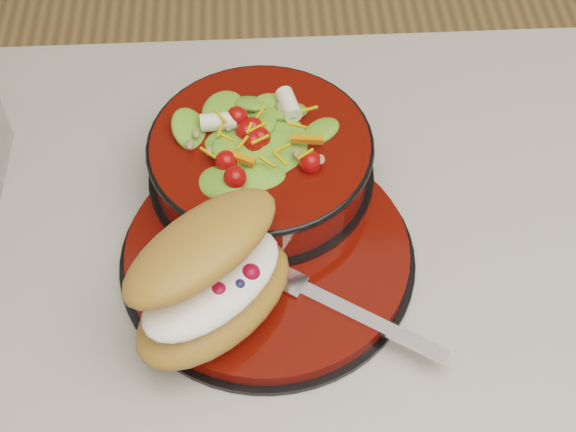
{
  "coord_description": "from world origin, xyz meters",
  "views": [
    {
      "loc": [
        -0.02,
        -0.36,
        1.52
      ],
      "look_at": [
        0.0,
        0.08,
        0.94
      ],
      "focal_mm": 50.0,
      "sensor_mm": 36.0,
      "label": 1
    }
  ],
  "objects_px": {
    "dinner_plate": "(268,254)",
    "croissant": "(213,279)",
    "fork": "(343,308)",
    "salad_bowl": "(261,153)"
  },
  "relations": [
    {
      "from": "dinner_plate",
      "to": "croissant",
      "type": "relative_size",
      "value": 1.5
    },
    {
      "from": "dinner_plate",
      "to": "fork",
      "type": "relative_size",
      "value": 1.71
    },
    {
      "from": "croissant",
      "to": "fork",
      "type": "relative_size",
      "value": 1.14
    },
    {
      "from": "dinner_plate",
      "to": "fork",
      "type": "xyz_separation_m",
      "value": [
        0.06,
        -0.07,
        0.01
      ]
    },
    {
      "from": "salad_bowl",
      "to": "fork",
      "type": "relative_size",
      "value": 1.36
    },
    {
      "from": "dinner_plate",
      "to": "fork",
      "type": "distance_m",
      "value": 0.09
    },
    {
      "from": "croissant",
      "to": "fork",
      "type": "bearing_deg",
      "value": -46.0
    },
    {
      "from": "salad_bowl",
      "to": "fork",
      "type": "bearing_deg",
      "value": -66.74
    },
    {
      "from": "fork",
      "to": "salad_bowl",
      "type": "bearing_deg",
      "value": 56.24
    },
    {
      "from": "salad_bowl",
      "to": "dinner_plate",
      "type": "bearing_deg",
      "value": -87.74
    }
  ]
}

